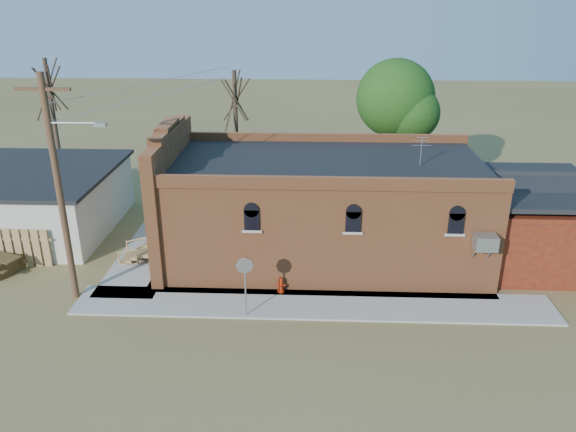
{
  "coord_description": "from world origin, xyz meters",
  "views": [
    {
      "loc": [
        1.29,
        -18.41,
        11.73
      ],
      "look_at": [
        0.33,
        4.41,
        2.4
      ],
      "focal_mm": 35.0,
      "sensor_mm": 36.0,
      "label": 1
    }
  ],
  "objects_px": {
    "fire_hydrant": "(281,285)",
    "picnic_table": "(1,262)",
    "brick_bar": "(318,209)",
    "trash_barrel": "(159,265)",
    "utility_pole": "(60,186)",
    "stop_sign": "(245,271)"
  },
  "relations": [
    {
      "from": "brick_bar",
      "to": "trash_barrel",
      "type": "distance_m",
      "value": 7.53
    },
    {
      "from": "brick_bar",
      "to": "trash_barrel",
      "type": "height_order",
      "value": "brick_bar"
    },
    {
      "from": "brick_bar",
      "to": "stop_sign",
      "type": "xyz_separation_m",
      "value": [
        -2.73,
        -5.49,
        -0.36
      ]
    },
    {
      "from": "fire_hydrant",
      "to": "brick_bar",
      "type": "bearing_deg",
      "value": 58.09
    },
    {
      "from": "stop_sign",
      "to": "utility_pole",
      "type": "bearing_deg",
      "value": -174.51
    },
    {
      "from": "brick_bar",
      "to": "stop_sign",
      "type": "height_order",
      "value": "brick_bar"
    },
    {
      "from": "brick_bar",
      "to": "utility_pole",
      "type": "relative_size",
      "value": 1.82
    },
    {
      "from": "trash_barrel",
      "to": "picnic_table",
      "type": "relative_size",
      "value": 0.33
    },
    {
      "from": "fire_hydrant",
      "to": "stop_sign",
      "type": "distance_m",
      "value": 2.69
    },
    {
      "from": "picnic_table",
      "to": "trash_barrel",
      "type": "bearing_deg",
      "value": 21.69
    },
    {
      "from": "fire_hydrant",
      "to": "stop_sign",
      "type": "bearing_deg",
      "value": -134.42
    },
    {
      "from": "fire_hydrant",
      "to": "picnic_table",
      "type": "xyz_separation_m",
      "value": [
        -12.48,
        1.4,
        0.09
      ]
    },
    {
      "from": "utility_pole",
      "to": "trash_barrel",
      "type": "xyz_separation_m",
      "value": [
        2.84,
        2.09,
        -4.33
      ]
    },
    {
      "from": "fire_hydrant",
      "to": "picnic_table",
      "type": "distance_m",
      "value": 12.56
    },
    {
      "from": "utility_pole",
      "to": "stop_sign",
      "type": "xyz_separation_m",
      "value": [
        7.06,
        -1.2,
        -2.8
      ]
    },
    {
      "from": "trash_barrel",
      "to": "picnic_table",
      "type": "distance_m",
      "value": 7.04
    },
    {
      "from": "brick_bar",
      "to": "fire_hydrant",
      "type": "height_order",
      "value": "brick_bar"
    },
    {
      "from": "fire_hydrant",
      "to": "stop_sign",
      "type": "relative_size",
      "value": 0.27
    },
    {
      "from": "stop_sign",
      "to": "picnic_table",
      "type": "bearing_deg",
      "value": 179.26
    },
    {
      "from": "utility_pole",
      "to": "picnic_table",
      "type": "xyz_separation_m",
      "value": [
        -4.19,
        2.0,
        -4.27
      ]
    },
    {
      "from": "fire_hydrant",
      "to": "trash_barrel",
      "type": "relative_size",
      "value": 0.91
    },
    {
      "from": "brick_bar",
      "to": "utility_pole",
      "type": "height_order",
      "value": "utility_pole"
    }
  ]
}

